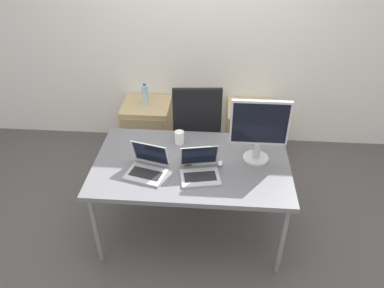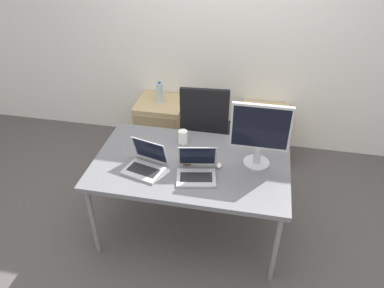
{
  "view_description": "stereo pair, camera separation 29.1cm",
  "coord_description": "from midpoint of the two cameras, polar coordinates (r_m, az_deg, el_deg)",
  "views": [
    {
      "loc": [
        0.18,
        -2.35,
        2.55
      ],
      "look_at": [
        0.0,
        0.05,
        0.89
      ],
      "focal_mm": 35.0,
      "sensor_mm": 36.0,
      "label": 1
    },
    {
      "loc": [
        0.47,
        -2.31,
        2.55
      ],
      "look_at": [
        0.0,
        0.05,
        0.89
      ],
      "focal_mm": 35.0,
      "sensor_mm": 36.0,
      "label": 2
    }
  ],
  "objects": [
    {
      "name": "water_bottle",
      "position": [
        4.14,
        -2.92,
        7.77
      ],
      "size": [
        0.07,
        0.07,
        0.24
      ],
      "color": "silver",
      "rests_on": "cabinet_left"
    },
    {
      "name": "desk",
      "position": [
        2.99,
        2.62,
        -3.7
      ],
      "size": [
        1.55,
        0.93,
        0.74
      ],
      "color": "slate",
      "rests_on": "ground_plane"
    },
    {
      "name": "wall_back",
      "position": [
        4.07,
        6.4,
        16.52
      ],
      "size": [
        10.0,
        0.05,
        2.6
      ],
      "color": "white",
      "rests_on": "ground_plane"
    },
    {
      "name": "laptop_left",
      "position": [
        2.88,
        -4.24,
        -3.13
      ],
      "size": [
        0.34,
        0.33,
        0.22
      ],
      "color": "#ADADB2",
      "rests_on": "desk"
    },
    {
      "name": "coffee_cup_brown",
      "position": [
        2.92,
        2.08,
        -2.11
      ],
      "size": [
        0.08,
        0.08,
        0.12
      ],
      "color": "brown",
      "rests_on": "desk"
    },
    {
      "name": "monitor",
      "position": [
        2.86,
        13.18,
        1.39
      ],
      "size": [
        0.45,
        0.21,
        0.53
      ],
      "color": "#B7B7BC",
      "rests_on": "desk"
    },
    {
      "name": "office_chair",
      "position": [
        3.77,
        4.24,
        0.23
      ],
      "size": [
        0.56,
        0.58,
        1.11
      ],
      "color": "#232326",
      "rests_on": "ground_plane"
    },
    {
      "name": "cabinet_left",
      "position": [
        4.33,
        -2.78,
        3.05
      ],
      "size": [
        0.52,
        0.5,
        0.57
      ],
      "color": "tan",
      "rests_on": "ground_plane"
    },
    {
      "name": "mouse",
      "position": [
        2.93,
        6.99,
        -3.39
      ],
      "size": [
        0.04,
        0.06,
        0.03
      ],
      "color": "silver",
      "rests_on": "desk"
    },
    {
      "name": "laptop_right",
      "position": [
        2.82,
        3.68,
        -4.15
      ],
      "size": [
        0.33,
        0.33,
        0.22
      ],
      "color": "#ADADB2",
      "rests_on": "desk"
    },
    {
      "name": "coffee_cup_white",
      "position": [
        3.17,
        1.23,
        1.03
      ],
      "size": [
        0.08,
        0.08,
        0.11
      ],
      "color": "white",
      "rests_on": "desk"
    },
    {
      "name": "ground_plane",
      "position": [
        3.47,
        2.31,
        -12.75
      ],
      "size": [
        14.0,
        14.0,
        0.0
      ],
      "primitive_type": "plane",
      "color": "#514C4C"
    },
    {
      "name": "cabinet_right",
      "position": [
        4.24,
        12.69,
        1.37
      ],
      "size": [
        0.52,
        0.5,
        0.57
      ],
      "color": "tan",
      "rests_on": "ground_plane"
    }
  ]
}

